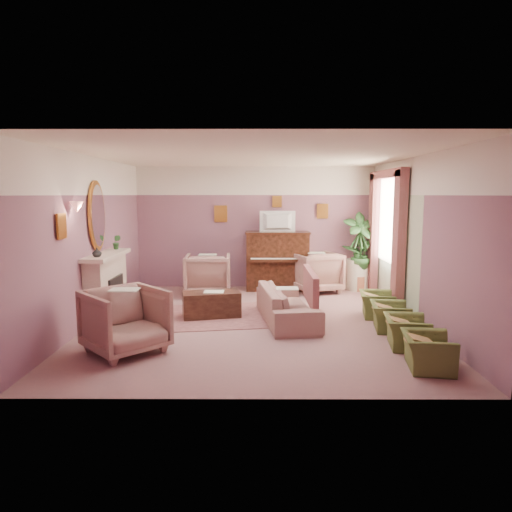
{
  "coord_description": "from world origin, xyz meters",
  "views": [
    {
      "loc": [
        0.06,
        -7.6,
        2.16
      ],
      "look_at": [
        0.02,
        0.4,
        1.08
      ],
      "focal_mm": 32.0,
      "sensor_mm": 36.0,
      "label": 1
    }
  ],
  "objects_px": {
    "coffee_table": "(211,304)",
    "floral_armchair_front": "(125,317)",
    "floral_armchair_left": "(208,272)",
    "olive_chair_d": "(377,300)",
    "floral_armchair_right": "(316,270)",
    "olive_chair_a": "(428,346)",
    "sofa": "(287,298)",
    "side_table": "(357,275)",
    "piano": "(277,261)",
    "television": "(278,220)",
    "olive_chair_c": "(390,312)",
    "olive_chair_b": "(406,327)"
  },
  "relations": [
    {
      "from": "olive_chair_b",
      "to": "floral_armchair_front",
      "type": "bearing_deg",
      "value": -176.62
    },
    {
      "from": "floral_armchair_right",
      "to": "olive_chair_d",
      "type": "relative_size",
      "value": 1.46
    },
    {
      "from": "floral_armchair_right",
      "to": "piano",
      "type": "bearing_deg",
      "value": 162.59
    },
    {
      "from": "piano",
      "to": "olive_chair_d",
      "type": "distance_m",
      "value": 2.91
    },
    {
      "from": "olive_chair_d",
      "to": "floral_armchair_right",
      "type": "bearing_deg",
      "value": 111.55
    },
    {
      "from": "olive_chair_a",
      "to": "olive_chair_d",
      "type": "distance_m",
      "value": 2.46
    },
    {
      "from": "television",
      "to": "floral_armchair_front",
      "type": "bearing_deg",
      "value": -118.4
    },
    {
      "from": "television",
      "to": "coffee_table",
      "type": "xyz_separation_m",
      "value": [
        -1.27,
        -2.33,
        -1.38
      ]
    },
    {
      "from": "piano",
      "to": "olive_chair_b",
      "type": "distance_m",
      "value": 4.34
    },
    {
      "from": "piano",
      "to": "olive_chair_d",
      "type": "height_order",
      "value": "piano"
    },
    {
      "from": "floral_armchair_right",
      "to": "floral_armchair_front",
      "type": "relative_size",
      "value": 1.0
    },
    {
      "from": "coffee_table",
      "to": "olive_chair_a",
      "type": "distance_m",
      "value": 3.82
    },
    {
      "from": "olive_chair_b",
      "to": "side_table",
      "type": "relative_size",
      "value": 0.97
    },
    {
      "from": "piano",
      "to": "floral_armchair_left",
      "type": "xyz_separation_m",
      "value": [
        -1.52,
        -0.59,
        -0.16
      ]
    },
    {
      "from": "television",
      "to": "floral_armchair_front",
      "type": "height_order",
      "value": "television"
    },
    {
      "from": "floral_armchair_front",
      "to": "olive_chair_c",
      "type": "relative_size",
      "value": 1.46
    },
    {
      "from": "piano",
      "to": "coffee_table",
      "type": "xyz_separation_m",
      "value": [
        -1.27,
        -2.38,
        -0.43
      ]
    },
    {
      "from": "olive_chair_a",
      "to": "side_table",
      "type": "relative_size",
      "value": 0.97
    },
    {
      "from": "side_table",
      "to": "olive_chair_d",
      "type": "bearing_deg",
      "value": -93.92
    },
    {
      "from": "floral_armchair_right",
      "to": "floral_armchair_front",
      "type": "bearing_deg",
      "value": -128.1
    },
    {
      "from": "coffee_table",
      "to": "side_table",
      "type": "xyz_separation_m",
      "value": [
        3.1,
        2.34,
        0.12
      ]
    },
    {
      "from": "floral_armchair_left",
      "to": "olive_chair_c",
      "type": "xyz_separation_m",
      "value": [
        3.2,
        -2.58,
        -0.2
      ]
    },
    {
      "from": "olive_chair_a",
      "to": "coffee_table",
      "type": "bearing_deg",
      "value": 140.4
    },
    {
      "from": "television",
      "to": "side_table",
      "type": "height_order",
      "value": "television"
    },
    {
      "from": "floral_armchair_left",
      "to": "side_table",
      "type": "distance_m",
      "value": 3.4
    },
    {
      "from": "olive_chair_a",
      "to": "side_table",
      "type": "xyz_separation_m",
      "value": [
        0.16,
        4.77,
        0.06
      ]
    },
    {
      "from": "sofa",
      "to": "floral_armchair_front",
      "type": "relative_size",
      "value": 2.02
    },
    {
      "from": "piano",
      "to": "sofa",
      "type": "height_order",
      "value": "piano"
    },
    {
      "from": "olive_chair_a",
      "to": "sofa",
      "type": "bearing_deg",
      "value": 126.8
    },
    {
      "from": "olive_chair_c",
      "to": "side_table",
      "type": "bearing_deg",
      "value": 87.1
    },
    {
      "from": "coffee_table",
      "to": "olive_chair_a",
      "type": "bearing_deg",
      "value": -39.6
    },
    {
      "from": "sofa",
      "to": "floral_armchair_right",
      "type": "distance_m",
      "value": 2.52
    },
    {
      "from": "sofa",
      "to": "floral_armchair_left",
      "type": "relative_size",
      "value": 2.02
    },
    {
      "from": "piano",
      "to": "floral_armchair_left",
      "type": "bearing_deg",
      "value": -158.85
    },
    {
      "from": "sofa",
      "to": "olive_chair_c",
      "type": "relative_size",
      "value": 2.95
    },
    {
      "from": "coffee_table",
      "to": "floral_armchair_front",
      "type": "relative_size",
      "value": 1.01
    },
    {
      "from": "coffee_table",
      "to": "floral_armchair_front",
      "type": "bearing_deg",
      "value": -118.16
    },
    {
      "from": "floral_armchair_left",
      "to": "side_table",
      "type": "relative_size",
      "value": 1.41
    },
    {
      "from": "floral_armchair_right",
      "to": "olive_chair_c",
      "type": "relative_size",
      "value": 1.46
    },
    {
      "from": "side_table",
      "to": "piano",
      "type": "bearing_deg",
      "value": 178.75
    },
    {
      "from": "coffee_table",
      "to": "olive_chair_d",
      "type": "relative_size",
      "value": 1.48
    },
    {
      "from": "olive_chair_a",
      "to": "olive_chair_d",
      "type": "xyz_separation_m",
      "value": [
        0.0,
        2.46,
        0.0
      ]
    },
    {
      "from": "piano",
      "to": "olive_chair_c",
      "type": "xyz_separation_m",
      "value": [
        1.67,
        -3.17,
        -0.36
      ]
    },
    {
      "from": "side_table",
      "to": "floral_armchair_right",
      "type": "bearing_deg",
      "value": -167.08
    },
    {
      "from": "television",
      "to": "olive_chair_d",
      "type": "bearing_deg",
      "value": -54.03
    },
    {
      "from": "piano",
      "to": "floral_armchair_left",
      "type": "height_order",
      "value": "piano"
    },
    {
      "from": "coffee_table",
      "to": "olive_chair_d",
      "type": "height_order",
      "value": "olive_chair_d"
    },
    {
      "from": "floral_armchair_left",
      "to": "floral_armchair_front",
      "type": "bearing_deg",
      "value": -101.4
    },
    {
      "from": "floral_armchair_front",
      "to": "olive_chair_b",
      "type": "relative_size",
      "value": 1.46
    },
    {
      "from": "olive_chair_b",
      "to": "olive_chair_d",
      "type": "relative_size",
      "value": 1.0
    }
  ]
}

